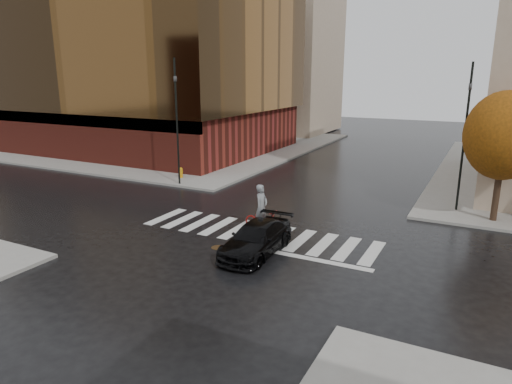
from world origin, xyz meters
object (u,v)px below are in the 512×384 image
at_px(cyclist, 263,215).
at_px(traffic_light_ne, 466,127).
at_px(fire_hydrant, 181,172).
at_px(sedan, 256,239).
at_px(traffic_light_nw, 176,112).

height_order(cyclist, traffic_light_ne, traffic_light_ne).
xyz_separation_m(cyclist, fire_hydrant, (-10.08, 7.10, -0.23)).
height_order(sedan, fire_hydrant, sedan).
xyz_separation_m(traffic_light_ne, fire_hydrant, (-18.17, -0.52, -4.12)).
bearing_deg(sedan, fire_hydrant, 137.88).
relative_size(sedan, fire_hydrant, 6.15).
height_order(traffic_light_nw, traffic_light_ne, traffic_light_nw).
height_order(sedan, traffic_light_nw, traffic_light_nw).
relative_size(traffic_light_nw, traffic_light_ne, 1.05).
bearing_deg(traffic_light_ne, sedan, 44.63).
distance_m(traffic_light_nw, traffic_light_ne, 17.30).
bearing_deg(fire_hydrant, traffic_light_nw, -57.12).
bearing_deg(cyclist, sedan, -153.79).
distance_m(traffic_light_ne, fire_hydrant, 18.64).
relative_size(cyclist, traffic_light_nw, 0.28).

